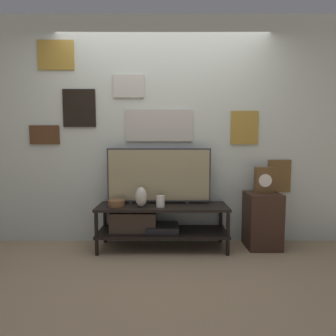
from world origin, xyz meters
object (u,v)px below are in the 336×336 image
at_px(television, 158,175).
at_px(vase_wide_bowl, 116,203).
at_px(vase_urn_stoneware, 140,197).
at_px(candle_jar, 160,201).
at_px(mantel_clock, 263,180).

relative_size(television, vase_wide_bowl, 6.47).
distance_m(vase_urn_stoneware, candle_jar, 0.22).
relative_size(television, vase_urn_stoneware, 5.44).
bearing_deg(candle_jar, vase_urn_stoneware, 177.32).
xyz_separation_m(vase_urn_stoneware, vase_wide_bowl, (-0.28, 0.03, -0.08)).
bearing_deg(mantel_clock, television, 178.76).
bearing_deg(television, candle_jar, -83.08).
height_order(vase_urn_stoneware, mantel_clock, mantel_clock).
distance_m(television, mantel_clock, 1.21).
xyz_separation_m(vase_wide_bowl, mantel_clock, (1.68, 0.12, 0.25)).
bearing_deg(television, mantel_clock, -1.24).
bearing_deg(candle_jar, mantel_clock, 7.45).
bearing_deg(candle_jar, television, 96.92).
bearing_deg(vase_urn_stoneware, mantel_clock, 5.91).
relative_size(candle_jar, mantel_clock, 0.42).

